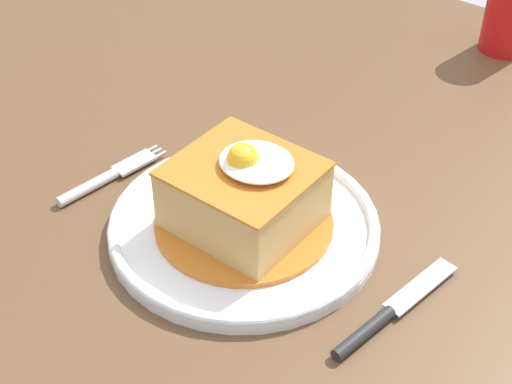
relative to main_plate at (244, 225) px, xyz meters
The scene contains 6 objects.
dining_table 0.15m from the main_plate, 71.65° to the left, with size 1.47×1.08×0.78m.
main_plate is the anchor object (origin of this frame).
sandwich_meal 0.04m from the main_plate, 42.96° to the left, with size 0.18×0.18×0.10m.
fork 0.18m from the main_plate, 169.26° to the right, with size 0.03×0.14×0.01m.
knife 0.18m from the main_plate, ahead, with size 0.04×0.17×0.01m.
soda_can 0.54m from the main_plate, 85.02° to the left, with size 0.07×0.07×0.12m.
Camera 1 is at (0.34, -0.56, 1.30)m, focal length 53.89 mm.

